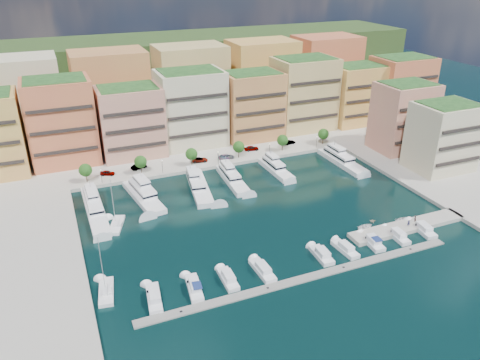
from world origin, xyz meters
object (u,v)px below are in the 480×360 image
Objects in this scene: cruiser_8 at (397,236)px; cruiser_5 at (322,255)px; tree_1 at (141,162)px; cruiser_2 at (228,279)px; car_5 at (290,142)px; car_3 at (226,157)px; tree_3 at (239,147)px; lamppost_3 at (269,148)px; tender_1 at (373,221)px; sailboat_0 at (106,292)px; cruiser_1 at (194,288)px; car_2 at (200,160)px; yacht_2 at (198,185)px; tree_2 at (191,154)px; lamppost_1 at (162,164)px; cruiser_6 at (345,249)px; yacht_4 at (275,168)px; person_0 at (409,223)px; cruiser_0 at (154,298)px; lamppost_4 at (317,140)px; car_0 at (107,173)px; tender_0 at (366,227)px; person_1 at (415,218)px; car_1 at (139,166)px; yacht_0 at (94,207)px; tree_0 at (85,170)px; tender_3 at (409,217)px; yacht_6 at (341,159)px; cruiser_7 at (372,242)px; tree_5 at (323,134)px; cruiser_3 at (263,270)px; lamppost_2 at (218,156)px; tender_2 at (403,220)px; car_4 at (251,148)px; tree_4 at (283,140)px; cruiser_9 at (423,229)px; yacht_1 at (143,195)px.

cruiser_5 is at bearing 179.99° from cruiser_8.
tree_1 reaches higher than cruiser_2.
car_5 is (4.50, 62.52, 1.15)m from cruiser_8.
car_3 is (-0.11, 58.68, 1.22)m from cruiser_5.
tree_3 reaches higher than lamppost_3.
tree_1 is 3.66× the size of tender_1.
sailboat_0 is 8.56× the size of tender_1.
car_2 reaches higher than cruiser_1.
yacht_2 is 2.64× the size of cruiser_1.
tree_2 is 10.30m from lamppost_1.
tree_1 is at bearing 120.41° from cruiser_6.
cruiser_8 is 62.69m from car_5.
tree_2 is 0.33× the size of yacht_4.
person_0 is (53.61, -56.07, -2.92)m from tree_1.
tree_2 is at bearing 66.05° from cruiser_0.
tree_2 is at bearing 177.01° from lamppost_4.
car_0 is at bearing 9.01° from person_0.
tree_3 reaches higher than tender_0.
tree_2 is 68.31m from person_1.
car_1 reaches higher than tender_1.
yacht_0 is 16.65× the size of person_0.
cruiser_5 is at bearing -52.91° from tree_0.
tender_3 is (25.43, -51.94, -4.37)m from tree_3.
yacht_6 is 64.51m from car_1.
car_3 reaches higher than cruiser_7.
cruiser_3 is (-50.60, -58.09, -4.20)m from tree_5.
yacht_0 is 29.34m from yacht_2.
lamppost_2 is at bearing 58.79° from cruiser_0.
tender_2 is 1.00× the size of car_0.
cruiser_7 is at bearing -5.44° from sailboat_0.
cruiser_1 is at bearing -17.29° from person_1.
lamppost_2 is 0.99× the size of car_5.
lamppost_2 is at bearing -122.55° from car_1.
tree_1 is 1.33× the size of car_5.
lamppost_4 is at bearing -101.28° from car_4.
tree_4 is 56.43m from person_0.
cruiser_9 is at bearing 0.01° from cruiser_0.
tender_2 is (13.21, -50.20, -3.38)m from lamppost_3.
sailboat_0 reaches higher than cruiser_8.
person_0 is (69.61, -56.07, -2.92)m from tree_0.
yacht_0 is 5.60× the size of car_4.
tree_3 is 1.16× the size of car_1.
yacht_4 is 45.93m from person_1.
yacht_1 is 69.96m from person_0.
car_4 is at bearing 57.21° from cruiser_1.
tree_2 is 1.35× the size of lamppost_4.
tender_1 is (5.91, -47.46, -3.42)m from lamppost_3.
cruiser_5 is 5.31× the size of tender_3.
lamppost_2 is 0.19× the size of yacht_6.
car_4 is at bearing 170.75° from tree_5.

